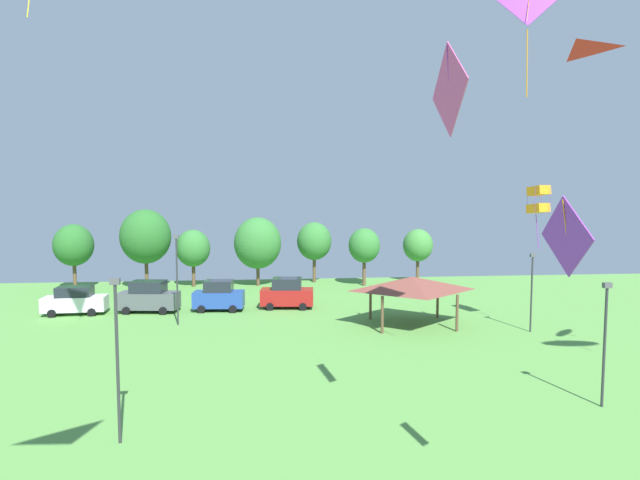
{
  "coord_description": "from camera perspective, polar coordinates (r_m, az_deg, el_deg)",
  "views": [
    {
      "loc": [
        -2.03,
        2.32,
        9.16
      ],
      "look_at": [
        -0.49,
        17.97,
        7.9
      ],
      "focal_mm": 28.0,
      "sensor_mm": 36.0,
      "label": 1
    }
  ],
  "objects": [
    {
      "name": "treeline_tree_1",
      "position": [
        54.24,
        -19.31,
        0.37
      ],
      "size": [
        5.08,
        5.08,
        8.24
      ],
      "color": "brown",
      "rests_on": "ground"
    },
    {
      "name": "kite_flying_4",
      "position": [
        13.8,
        26.31,
        0.35
      ],
      "size": [
        0.35,
        2.05,
        2.04
      ],
      "color": "purple"
    },
    {
      "name": "treeline_tree_2",
      "position": [
        54.37,
        -14.3,
        -0.93
      ],
      "size": [
        3.57,
        3.57,
        6.07
      ],
      "color": "brown",
      "rests_on": "ground"
    },
    {
      "name": "parked_car_second_from_left",
      "position": [
        43.39,
        -19.01,
        -6.17
      ],
      "size": [
        4.98,
        2.49,
        2.59
      ],
      "rotation": [
        0.0,
        0.0,
        -0.12
      ],
      "color": "#4C5156",
      "rests_on": "ground"
    },
    {
      "name": "kite_flying_0",
      "position": [
        16.69,
        14.54,
        16.3
      ],
      "size": [
        0.24,
        2.93,
        2.93
      ],
      "color": "#E54C93"
    },
    {
      "name": "light_post_0",
      "position": [
        25.61,
        29.78,
        -9.54
      ],
      "size": [
        0.36,
        0.2,
        5.58
      ],
      "color": "#2D2D33",
      "rests_on": "ground"
    },
    {
      "name": "parked_car_third_from_left",
      "position": [
        42.44,
        -11.49,
        -6.29
      ],
      "size": [
        4.22,
        2.22,
        2.54
      ],
      "rotation": [
        0.0,
        0.0,
        -0.07
      ],
      "color": "#234299",
      "rests_on": "ground"
    },
    {
      "name": "light_post_2",
      "position": [
        37.97,
        -16.03,
        -3.85
      ],
      "size": [
        0.36,
        0.2,
        6.64
      ],
      "color": "#2D2D33",
      "rests_on": "ground"
    },
    {
      "name": "treeline_tree_6",
      "position": [
        57.16,
        11.13,
        -0.61
      ],
      "size": [
        3.33,
        3.33,
        5.95
      ],
      "color": "brown",
      "rests_on": "ground"
    },
    {
      "name": "treeline_tree_3",
      "position": [
        53.65,
        -7.14,
        -0.35
      ],
      "size": [
        5.02,
        5.02,
        7.36
      ],
      "color": "brown",
      "rests_on": "ground"
    },
    {
      "name": "park_pavilion",
      "position": [
        37.18,
        10.48,
        -4.92
      ],
      "size": [
        6.89,
        5.31,
        3.6
      ],
      "color": "brown",
      "rests_on": "ground"
    },
    {
      "name": "treeline_tree_5",
      "position": [
        53.49,
        5.08,
        -0.65
      ],
      "size": [
        3.36,
        3.36,
        6.2
      ],
      "color": "brown",
      "rests_on": "ground"
    },
    {
      "name": "parked_car_rightmost_in_row",
      "position": [
        42.65,
        -3.79,
        -6.12
      ],
      "size": [
        4.59,
        2.4,
        2.59
      ],
      "rotation": [
        0.0,
        0.0,
        -0.1
      ],
      "color": "maroon",
      "rests_on": "ground"
    },
    {
      "name": "kite_flying_2",
      "position": [
        25.38,
        22.77,
        23.98
      ],
      "size": [
        2.6,
        1.08,
        5.59
      ],
      "color": "purple"
    },
    {
      "name": "treeline_tree_4",
      "position": [
        55.5,
        -0.67,
        -0.15
      ],
      "size": [
        3.84,
        3.84,
        6.73
      ],
      "color": "brown",
      "rests_on": "ground"
    },
    {
      "name": "treeline_tree_0",
      "position": [
        56.74,
        -26.34,
        -0.54
      ],
      "size": [
        3.89,
        3.89,
        6.74
      ],
      "color": "brown",
      "rests_on": "ground"
    },
    {
      "name": "light_post_3",
      "position": [
        37.71,
        23.04,
        -4.99
      ],
      "size": [
        0.36,
        0.2,
        5.49
      ],
      "color": "#2D2D33",
      "rests_on": "ground"
    },
    {
      "name": "parked_car_leftmost",
      "position": [
        44.8,
        -26.21,
        -6.23
      ],
      "size": [
        4.85,
        2.12,
        2.29
      ],
      "rotation": [
        0.0,
        0.0,
        0.05
      ],
      "color": "silver",
      "rests_on": "ground"
    },
    {
      "name": "light_post_1",
      "position": [
        20.49,
        -22.17,
        -11.67
      ],
      "size": [
        0.36,
        0.2,
        6.29
      ],
      "color": "#2D2D33",
      "rests_on": "ground"
    },
    {
      "name": "kite_flying_3",
      "position": [
        41.41,
        27.17,
        18.31
      ],
      "size": [
        3.17,
        3.79,
        0.85
      ],
      "color": "red"
    },
    {
      "name": "kite_flying_8",
      "position": [
        37.71,
        23.69,
        4.24
      ],
      "size": [
        1.44,
        1.48,
        4.42
      ],
      "color": "orange"
    }
  ]
}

